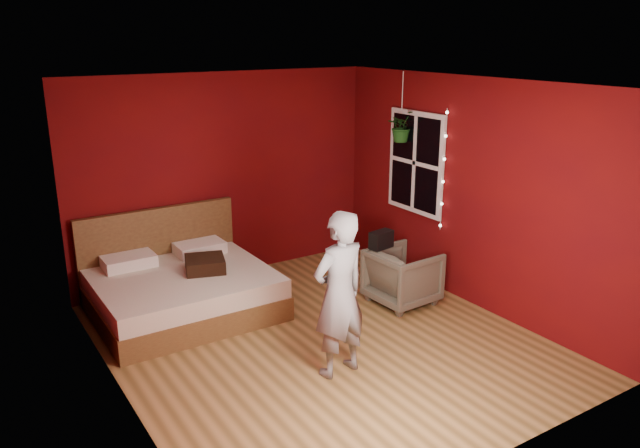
{
  "coord_description": "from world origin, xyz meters",
  "views": [
    {
      "loc": [
        -3.14,
        -4.87,
        3.06
      ],
      "look_at": [
        0.24,
        0.4,
        1.12
      ],
      "focal_mm": 35.0,
      "sensor_mm": 36.0,
      "label": 1
    }
  ],
  "objects": [
    {
      "name": "handbag",
      "position": [
        1.14,
        0.5,
        0.76
      ],
      "size": [
        0.31,
        0.19,
        0.2
      ],
      "primitive_type": "cube",
      "rotation": [
        0.0,
        0.0,
        0.17
      ],
      "color": "black",
      "rests_on": "armchair"
    },
    {
      "name": "person",
      "position": [
        -0.2,
        -0.6,
        0.79
      ],
      "size": [
        0.61,
        0.44,
        1.57
      ],
      "primitive_type": "imported",
      "rotation": [
        0.0,
        0.0,
        3.25
      ],
      "color": "slate",
      "rests_on": "ground"
    },
    {
      "name": "window",
      "position": [
        1.97,
        0.9,
        1.5
      ],
      "size": [
        0.05,
        0.97,
        1.27
      ],
      "color": "white",
      "rests_on": "room_walls"
    },
    {
      "name": "hanging_plant",
      "position": [
        1.88,
        1.1,
        1.94
      ],
      "size": [
        0.42,
        0.39,
        0.86
      ],
      "color": "silver",
      "rests_on": "room_walls"
    },
    {
      "name": "throw_pillow",
      "position": [
        -0.69,
        1.35,
        0.55
      ],
      "size": [
        0.54,
        0.54,
        0.15
      ],
      "primitive_type": "cube",
      "rotation": [
        0.0,
        0.0,
        -0.31
      ],
      "color": "black",
      "rests_on": "bed"
    },
    {
      "name": "floor",
      "position": [
        0.0,
        0.0,
        0.0
      ],
      "size": [
        4.5,
        4.5,
        0.0
      ],
      "primitive_type": "plane",
      "color": "olive",
      "rests_on": "ground"
    },
    {
      "name": "room_walls",
      "position": [
        0.0,
        0.0,
        1.68
      ],
      "size": [
        4.04,
        4.54,
        2.62
      ],
      "color": "#620B0A",
      "rests_on": "ground"
    },
    {
      "name": "armchair",
      "position": [
        1.32,
        0.3,
        0.33
      ],
      "size": [
        0.75,
        0.73,
        0.65
      ],
      "primitive_type": "imported",
      "rotation": [
        0.0,
        0.0,
        1.62
      ],
      "color": "#5D5A49",
      "rests_on": "ground"
    },
    {
      "name": "fairy_lights",
      "position": [
        1.94,
        0.38,
        1.5
      ],
      "size": [
        0.04,
        0.04,
        1.45
      ],
      "color": "silver",
      "rests_on": "room_walls"
    },
    {
      "name": "bed",
      "position": [
        -0.95,
        1.48,
        0.27
      ],
      "size": [
        1.91,
        1.63,
        1.05
      ],
      "color": "brown",
      "rests_on": "ground"
    }
  ]
}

